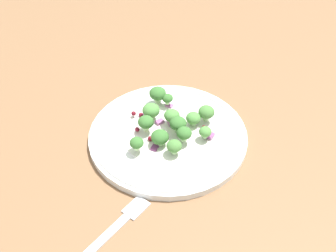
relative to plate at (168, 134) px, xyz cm
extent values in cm
cube|color=brown|center=(1.31, 1.40, -1.86)|extent=(180.00, 180.00, 2.00)
cylinder|color=white|center=(0.00, 0.00, -0.26)|extent=(26.37, 26.37, 1.20)
torus|color=white|center=(0.00, 0.00, 0.34)|extent=(25.26, 25.26, 1.00)
cylinder|color=white|center=(0.00, 0.00, 0.44)|extent=(15.29, 15.29, 0.20)
cylinder|color=#9EC684|center=(1.20, -3.39, 1.60)|extent=(0.92, 0.92, 0.92)
ellipsoid|color=#386B2D|center=(1.20, -3.39, 2.71)|extent=(2.47, 2.47, 1.85)
cylinder|color=#ADD18E|center=(-6.25, -2.22, 1.48)|extent=(0.83, 0.83, 0.83)
ellipsoid|color=#386B2D|center=(-6.25, -2.22, 2.48)|extent=(2.21, 2.21, 1.65)
cylinder|color=#9EC684|center=(-2.35, -2.19, 0.93)|extent=(1.07, 1.07, 1.07)
ellipsoid|color=#386B2D|center=(-2.35, -2.19, 2.21)|extent=(2.85, 2.85, 2.13)
cylinder|color=#ADD18E|center=(-3.32, 1.61, 1.59)|extent=(0.98, 0.98, 0.98)
ellipsoid|color=#386B2D|center=(-3.32, 1.61, 2.76)|extent=(2.61, 2.61, 1.96)
cylinder|color=#9EC684|center=(-1.15, -4.99, 1.23)|extent=(0.89, 0.89, 0.89)
ellipsoid|color=#477A38|center=(-1.15, -4.99, 2.30)|extent=(2.39, 2.39, 1.79)
cylinder|color=#9EC684|center=(-1.38, 4.02, 1.24)|extent=(1.11, 1.11, 1.11)
ellipsoid|color=#4C843D|center=(-1.38, 4.02, 2.57)|extent=(2.96, 2.96, 2.22)
cylinder|color=#9EC684|center=(1.53, 7.60, 1.42)|extent=(1.12, 1.12, 1.12)
ellipsoid|color=#386B2D|center=(1.53, 7.60, 2.76)|extent=(2.98, 2.98, 2.24)
cylinder|color=#9EC684|center=(6.95, -0.18, 1.40)|extent=(1.03, 1.03, 1.03)
ellipsoid|color=#477A38|center=(6.95, -0.18, 2.64)|extent=(2.75, 2.75, 2.06)
cylinder|color=#8EB77A|center=(0.99, -1.05, 1.57)|extent=(1.04, 1.04, 1.04)
ellipsoid|color=#386B2D|center=(0.99, -1.05, 2.82)|extent=(2.78, 2.78, 2.08)
cylinder|color=#8EB77A|center=(4.55, -0.17, 0.98)|extent=(0.94, 0.94, 0.94)
ellipsoid|color=#4C843D|center=(4.55, -0.17, 2.11)|extent=(2.51, 2.51, 1.88)
cylinder|color=#8EB77A|center=(4.75, -4.02, 1.34)|extent=(0.77, 0.77, 0.77)
ellipsoid|color=#4C843D|center=(4.75, -4.02, 2.27)|extent=(2.05, 2.05, 1.54)
cylinder|color=#9EC684|center=(2.58, 6.17, 1.46)|extent=(0.73, 0.73, 0.73)
ellipsoid|color=#386B2D|center=(2.58, 6.17, 2.34)|extent=(1.96, 1.96, 1.47)
cylinder|color=#ADD18E|center=(0.87, 1.81, 1.38)|extent=(0.98, 0.98, 0.98)
ellipsoid|color=#4C843D|center=(0.87, 1.81, 2.56)|extent=(2.63, 2.63, 1.97)
sphere|color=maroon|center=(-3.94, 5.80, 1.31)|extent=(0.81, 0.81, 0.81)
sphere|color=maroon|center=(-2.75, 5.50, 0.85)|extent=(0.77, 0.77, 0.77)
sphere|color=maroon|center=(5.71, -1.81, 0.94)|extent=(0.73, 0.73, 0.73)
sphere|color=maroon|center=(-3.41, -0.69, 0.88)|extent=(0.88, 0.88, 0.88)
sphere|color=maroon|center=(-4.67, 2.03, 1.09)|extent=(0.80, 0.80, 0.80)
sphere|color=maroon|center=(-1.76, -1.05, 1.32)|extent=(0.93, 0.93, 0.93)
cube|color=#A35B93|center=(1.36, 1.78, 0.93)|extent=(1.35, 1.31, 0.60)
cube|color=#A35B93|center=(-0.42, 2.56, 0.79)|extent=(1.60, 1.29, 0.59)
cube|color=#843D75|center=(-3.51, -2.68, 0.61)|extent=(1.64, 1.63, 0.39)
cube|color=#A35B93|center=(2.86, 6.04, 0.65)|extent=(1.48, 1.55, 0.41)
cube|color=#843D75|center=(-1.88, 5.40, 0.68)|extent=(1.82, 1.80, 0.34)
cube|color=#934C84|center=(5.73, -3.91, 1.01)|extent=(1.74, 1.72, 0.59)
cube|color=silver|center=(-9.82, -11.29, -0.61)|extent=(4.30, 3.78, 0.50)
camera|label=1|loc=(-18.64, -42.82, 44.89)|focal=41.43mm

